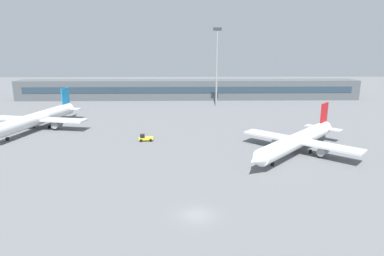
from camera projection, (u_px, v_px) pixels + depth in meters
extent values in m
plane|color=slate|center=(191.00, 139.00, 84.45)|extent=(400.00, 400.00, 0.00)
cube|color=#4C5156|center=(188.00, 89.00, 152.80)|extent=(157.91, 12.00, 9.00)
cube|color=#263847|center=(188.00, 90.00, 146.81)|extent=(150.01, 0.16, 2.80)
cylinder|color=white|center=(298.00, 140.00, 72.39)|extent=(24.70, 26.01, 3.43)
cone|color=white|center=(256.00, 160.00, 59.53)|extent=(4.95, 4.97, 3.25)
cone|color=white|center=(327.00, 127.00, 85.11)|extent=(4.09, 4.14, 2.40)
cube|color=red|center=(324.00, 113.00, 82.16)|extent=(2.95, 3.11, 4.96)
cube|color=silver|center=(323.00, 128.00, 83.30)|extent=(8.30, 8.01, 0.22)
cube|color=silver|center=(299.00, 141.00, 73.10)|extent=(22.68, 21.66, 0.45)
cylinder|color=gray|center=(277.00, 142.00, 76.91)|extent=(3.29, 3.34, 1.80)
cylinder|color=gray|center=(323.00, 151.00, 69.89)|extent=(3.29, 3.34, 1.80)
cylinder|color=black|center=(272.00, 164.00, 64.76)|extent=(0.88, 0.90, 0.90)
cylinder|color=black|center=(291.00, 147.00, 75.81)|extent=(0.88, 0.90, 0.90)
cylinder|color=black|center=(310.00, 151.00, 72.76)|extent=(0.88, 0.90, 0.90)
cylinder|color=silver|center=(36.00, 119.00, 93.90)|extent=(10.48, 34.88, 3.68)
cone|color=silver|center=(71.00, 108.00, 111.97)|extent=(3.25, 4.11, 2.57)
cube|color=#197FBF|center=(65.00, 96.00, 108.12)|extent=(1.18, 4.24, 5.32)
cube|color=silver|center=(67.00, 109.00, 109.41)|extent=(10.02, 4.57, 0.23)
cube|color=silver|center=(39.00, 119.00, 94.89)|extent=(29.38, 10.28, 0.48)
cylinder|color=gray|center=(22.00, 123.00, 96.20)|extent=(2.51, 3.42, 1.94)
cylinder|color=gray|center=(57.00, 124.00, 94.22)|extent=(2.51, 3.42, 1.94)
cylinder|color=black|center=(7.00, 139.00, 82.87)|extent=(0.57, 1.03, 0.97)
cylinder|color=black|center=(34.00, 126.00, 96.82)|extent=(0.57, 1.03, 0.97)
cylinder|color=black|center=(49.00, 127.00, 95.96)|extent=(0.57, 1.03, 0.97)
cube|color=yellow|center=(146.00, 138.00, 82.65)|extent=(3.71, 1.78, 0.60)
cube|color=black|center=(142.00, 136.00, 82.41)|extent=(1.21, 1.48, 0.90)
cylinder|color=black|center=(141.00, 139.00, 83.35)|extent=(0.72, 0.31, 0.70)
cylinder|color=black|center=(141.00, 141.00, 81.85)|extent=(0.72, 0.31, 0.70)
cylinder|color=black|center=(151.00, 139.00, 83.59)|extent=(0.72, 0.31, 0.70)
cylinder|color=black|center=(151.00, 140.00, 82.08)|extent=(0.72, 0.31, 0.70)
cylinder|color=gray|center=(217.00, 70.00, 128.99)|extent=(0.70, 0.70, 29.95)
cube|color=#333338|center=(217.00, 29.00, 125.33)|extent=(3.20, 0.80, 1.20)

